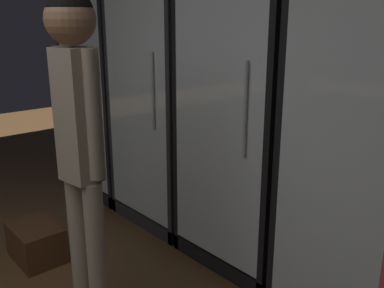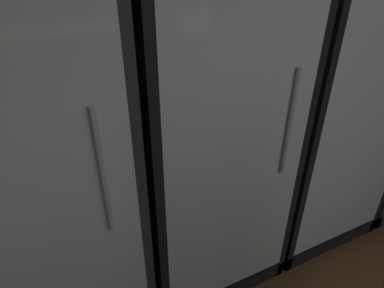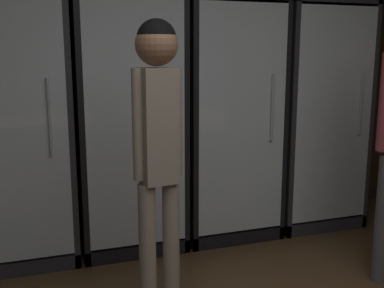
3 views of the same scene
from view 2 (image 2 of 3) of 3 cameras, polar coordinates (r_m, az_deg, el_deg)
name	(u,v)px [view 2 (image 2 of 3)]	position (r m, az deg, el deg)	size (l,w,h in m)	color
wall_back	(226,13)	(1.97, 5.82, 21.01)	(6.00, 0.06, 2.80)	#382619
cooler_left	(29,164)	(1.55, -25.78, -3.04)	(0.77, 0.65, 1.95)	#2B2B30
cooler_center	(200,123)	(1.70, 1.42, 3.58)	(0.77, 0.65, 1.95)	black
cooler_right	(320,97)	(2.16, 20.69, 7.46)	(0.77, 0.65, 1.95)	black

